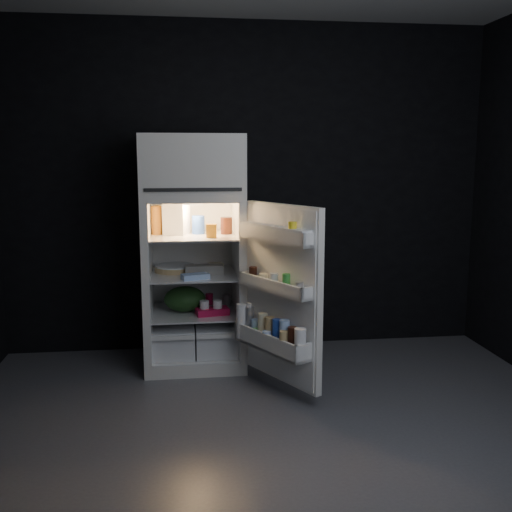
{
  "coord_description": "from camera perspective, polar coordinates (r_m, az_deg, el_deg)",
  "views": [
    {
      "loc": [
        -0.56,
        -3.28,
        1.64
      ],
      "look_at": [
        -0.01,
        1.0,
        0.9
      ],
      "focal_mm": 42.0,
      "sensor_mm": 36.0,
      "label": 1
    }
  ],
  "objects": [
    {
      "name": "small_can_silver",
      "position": [
        4.85,
        -2.8,
        -4.22
      ],
      "size": [
        0.08,
        0.08,
        0.09
      ],
      "primitive_type": "cylinder",
      "rotation": [
        0.0,
        0.0,
        -0.24
      ],
      "color": "silver",
      "rests_on": "refrigerator"
    },
    {
      "name": "wall_back",
      "position": [
        5.02,
        -0.86,
        6.42
      ],
      "size": [
        4.0,
        0.0,
        2.7
      ],
      "primitive_type": "cube",
      "color": "black",
      "rests_on": "ground"
    },
    {
      "name": "mayo_jar",
      "position": [
        4.65,
        -5.51,
        2.97
      ],
      "size": [
        0.11,
        0.11,
        0.14
      ],
      "primitive_type": "cylinder",
      "rotation": [
        0.0,
        0.0,
        -0.16
      ],
      "color": "#1F41A9",
      "rests_on": "refrigerator"
    },
    {
      "name": "amber_bottle",
      "position": [
        4.65,
        -9.45,
        3.38
      ],
      "size": [
        0.11,
        0.11,
        0.22
      ],
      "primitive_type": "cylinder",
      "rotation": [
        0.0,
        0.0,
        0.35
      ],
      "color": "#C2701F",
      "rests_on": "refrigerator"
    },
    {
      "name": "pie",
      "position": [
        4.74,
        -7.71,
        -1.22
      ],
      "size": [
        0.42,
        0.42,
        0.04
      ],
      "primitive_type": "cylinder",
      "rotation": [
        0.0,
        0.0,
        -0.39
      ],
      "color": "tan",
      "rests_on": "refrigerator"
    },
    {
      "name": "refrigerator",
      "position": [
        4.65,
        -6.01,
        1.21
      ],
      "size": [
        0.76,
        0.71,
        1.78
      ],
      "color": "white",
      "rests_on": "ground"
    },
    {
      "name": "milk_jug",
      "position": [
        4.64,
        -7.59,
        3.53
      ],
      "size": [
        0.21,
        0.21,
        0.24
      ],
      "primitive_type": "cube",
      "rotation": [
        0.0,
        0.0,
        -0.35
      ],
      "color": "white",
      "rests_on": "refrigerator"
    },
    {
      "name": "flat_package",
      "position": [
        4.43,
        -5.8,
        -1.95
      ],
      "size": [
        0.22,
        0.15,
        0.04
      ],
      "primitive_type": "cube",
      "rotation": [
        0.0,
        0.0,
        0.28
      ],
      "color": "#98B8EB",
      "rests_on": "refrigerator"
    },
    {
      "name": "wall_front",
      "position": [
        1.7,
        12.15,
        -0.26
      ],
      "size": [
        4.0,
        0.0,
        2.7
      ],
      "primitive_type": "cube",
      "color": "black",
      "rests_on": "ground"
    },
    {
      "name": "floor",
      "position": [
        3.71,
        2.28,
        -16.51
      ],
      "size": [
        4.0,
        3.4,
        0.0
      ],
      "primitive_type": "cube",
      "color": "#58585E",
      "rests_on": "ground"
    },
    {
      "name": "wrapped_pkg",
      "position": [
        4.8,
        -3.85,
        -0.96
      ],
      "size": [
        0.13,
        0.11,
        0.05
      ],
      "primitive_type": "cube",
      "rotation": [
        0.0,
        0.0,
        0.22
      ],
      "color": "beige",
      "rests_on": "refrigerator"
    },
    {
      "name": "fridge_door",
      "position": [
        4.06,
        2.18,
        -4.02
      ],
      "size": [
        0.52,
        0.72,
        1.22
      ],
      "color": "white",
      "rests_on": "ground"
    },
    {
      "name": "small_can_red",
      "position": [
        4.9,
        -4.47,
        -4.11
      ],
      "size": [
        0.08,
        0.08,
        0.09
      ],
      "primitive_type": "cylinder",
      "rotation": [
        0.0,
        0.0,
        0.32
      ],
      "color": "#BA0F3C",
      "rests_on": "refrigerator"
    },
    {
      "name": "jam_jar",
      "position": [
        4.63,
        -2.84,
        2.91
      ],
      "size": [
        0.1,
        0.1,
        0.13
      ],
      "primitive_type": "cylinder",
      "rotation": [
        0.0,
        0.0,
        0.06
      ],
      "color": "black",
      "rests_on": "refrigerator"
    },
    {
      "name": "produce_bag",
      "position": [
        4.7,
        -6.8,
        -4.08
      ],
      "size": [
        0.4,
        0.37,
        0.2
      ],
      "primitive_type": "ellipsoid",
      "rotation": [
        0.0,
        0.0,
        -0.37
      ],
      "color": "#193815",
      "rests_on": "refrigerator"
    },
    {
      "name": "egg_carton",
      "position": [
        4.61,
        -4.96,
        -1.3
      ],
      "size": [
        0.29,
        0.12,
        0.07
      ],
      "primitive_type": "cube",
      "rotation": [
        0.0,
        0.0,
        0.02
      ],
      "color": "gray",
      "rests_on": "refrigerator"
    },
    {
      "name": "small_carton",
      "position": [
        4.44,
        -4.26,
        2.41
      ],
      "size": [
        0.08,
        0.07,
        0.1
      ],
      "primitive_type": "cube",
      "rotation": [
        0.0,
        0.0,
        -0.13
      ],
      "color": "orange",
      "rests_on": "refrigerator"
    },
    {
      "name": "yogurt_tray",
      "position": [
        4.6,
        -4.18,
        -5.28
      ],
      "size": [
        0.26,
        0.17,
        0.05
      ],
      "primitive_type": "cube",
      "rotation": [
        0.0,
        0.0,
        0.18
      ],
      "color": "#BA0F3C",
      "rests_on": "refrigerator"
    }
  ]
}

